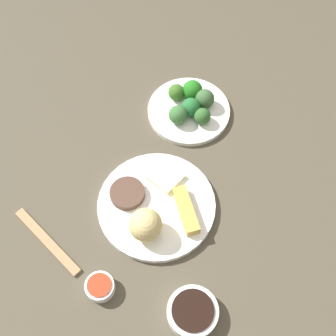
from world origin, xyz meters
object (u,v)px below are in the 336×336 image
Objects in this scene: main_plate at (156,205)px; soy_sauce_bowl at (192,312)px; broccoli_plate at (189,111)px; chopsticks_pair at (47,241)px; sauce_ramekin_sweet_and_sour at (100,287)px.

soy_sauce_bowl reaches higher than main_plate.
broccoli_plate reaches higher than chopsticks_pair.
soy_sauce_bowl is 0.36m from chopsticks_pair.
sauce_ramekin_sweet_and_sour is at bearing -148.29° from soy_sauce_bowl.
main_plate is at bearing 66.38° from chopsticks_pair.
soy_sauce_bowl is at bearing -25.76° from main_plate.
chopsticks_pair is at bearing -113.62° from main_plate.
broccoli_plate is 0.52m from soy_sauce_bowl.
main_plate is 0.25m from soy_sauce_bowl.
sauce_ramekin_sweet_and_sour is at bearing 7.21° from chopsticks_pair.
soy_sauce_bowl is at bearing -43.76° from broccoli_plate.
chopsticks_pair is (-0.10, -0.24, -0.00)m from main_plate.
main_plate is 0.28m from broccoli_plate.
sauce_ramekin_sweet_and_sour is 0.29× the size of chopsticks_pair.
main_plate reaches higher than broccoli_plate.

